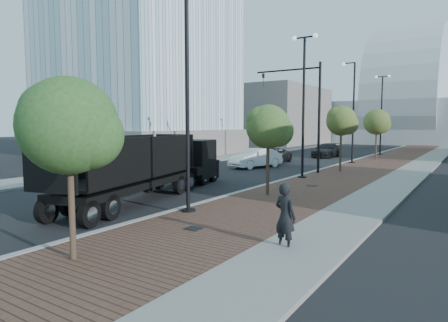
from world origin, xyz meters
The scene contains 23 objects.
sidewalk centered at (3.50, 40.00, 0.06)m, with size 7.00×140.00×0.12m, color #4C2D23.
concrete_strip centered at (6.20, 40.00, 0.07)m, with size 2.40×140.00×0.13m, color slate.
curb centered at (0.00, 40.00, 0.07)m, with size 0.30×140.00×0.14m, color gray.
west_sidewalk centered at (-13.00, 40.00, 0.06)m, with size 4.00×140.00×0.12m, color slate.
dump_truck centered at (-3.59, 13.51, 1.29)m, with size 5.22×13.45×3.05m.
white_sedan centered at (-5.32, 26.51, 0.80)m, with size 1.70×4.86×1.60m, color silver.
dark_car_mid centered at (-6.01, 31.04, 0.69)m, with size 2.30×4.98×1.38m, color black.
dark_car_far centered at (-3.88, 40.28, 0.75)m, with size 2.11×5.18×1.50m, color black.
pedestrian centered at (5.70, 8.01, 0.97)m, with size 0.70×0.46×1.93m, color black.
streetlight_1 centered at (0.49, 10.00, 4.34)m, with size 1.44×0.56×9.21m.
streetlight_2 centered at (0.60, 22.00, 4.82)m, with size 1.72×0.56×9.28m.
streetlight_3 centered at (0.49, 34.00, 4.34)m, with size 1.44×0.56×9.21m.
streetlight_4 centered at (0.60, 46.00, 4.82)m, with size 1.72×0.56×9.28m.
traffic_mast centered at (-0.30, 25.00, 4.98)m, with size 5.09×0.20×8.00m.
tree_0 centered at (1.65, 4.02, 3.52)m, with size 2.49×2.45×4.76m.
tree_1 centered at (1.65, 15.02, 3.46)m, with size 2.23×2.16×4.55m.
tree_2 centered at (1.65, 27.02, 3.85)m, with size 2.29×2.22×4.98m.
tree_3 centered at (1.65, 39.02, 3.86)m, with size 2.60×2.59×5.17m.
tower_podium centered at (-24.00, 32.00, 1.50)m, with size 19.00×19.00×3.00m, color slate.
convention_center centered at (-2.00, 85.00, 6.00)m, with size 50.00×30.00×50.00m.
commercial_block_nw centered at (-20.00, 60.00, 5.00)m, with size 14.00×20.00×10.00m, color slate.
utility_cover_1 centered at (2.40, 8.00, 0.13)m, with size 0.50×0.50×0.02m, color black.
utility_cover_2 centered at (2.40, 19.00, 0.13)m, with size 0.50×0.50×0.02m, color black.
Camera 1 is at (10.17, -2.01, 3.55)m, focal length 31.17 mm.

